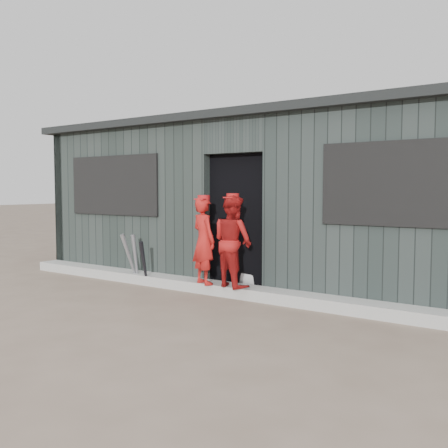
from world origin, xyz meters
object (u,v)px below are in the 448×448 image
Objects in this scene: player_red_left at (204,241)px; player_red_right at (233,241)px; bat_left at (130,258)px; bat_right at (144,264)px; dugout at (282,201)px; bat_mid at (136,259)px; player_grey_back at (251,246)px.

player_red_right reaches higher than player_red_left.
player_red_left is (1.46, -0.00, 0.37)m from bat_left.
bat_left is at bearing 170.99° from bat_right.
player_red_right is at bearing -150.75° from player_red_left.
bat_left is 1.95m from player_red_right.
dugout reaches higher than bat_left.
player_red_left is at bearing -97.59° from dugout.
bat_left is at bearing -127.48° from bat_mid.
player_red_right is 0.63m from player_grey_back.
bat_mid is at bearing 37.27° from player_grey_back.
player_grey_back reaches higher than bat_right.
player_grey_back is at bearing -63.49° from player_red_right.
player_red_left is at bearing -2.94° from bat_mid.
bat_mid is 1.09× the size of bat_right.
bat_right is at bearing -22.72° from bat_mid.
bat_left is 1.96m from player_grey_back.
player_red_left is 0.15× the size of dugout.
player_red_right reaches higher than player_grey_back.
bat_left is 0.10× the size of dugout.
player_red_left is 0.98× the size of player_red_right.
player_red_right is 0.96× the size of player_grey_back.
player_red_left reaches higher than bat_mid.
dugout is at bearing 54.69° from bat_right.
bat_right is at bearing 22.93° from player_red_right.
bat_right is 0.57× the size of player_red_right.
bat_left is at bearing -132.77° from dugout.
player_red_right is at bearing 1.58° from bat_left.
bat_mid is 0.59× the size of player_grey_back.
bat_mid is at bearing 52.52° from bat_left.
bat_mid is 0.09× the size of dugout.
dugout reaches higher than player_grey_back.
player_red_right is at bearing 116.36° from player_grey_back.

